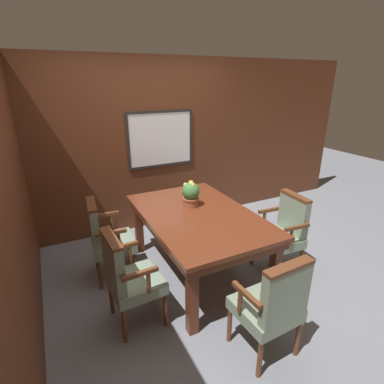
{
  "coord_description": "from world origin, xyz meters",
  "views": [
    {
      "loc": [
        -1.36,
        -2.53,
        2.14
      ],
      "look_at": [
        0.04,
        0.26,
        0.96
      ],
      "focal_mm": 28.0,
      "sensor_mm": 36.0,
      "label": 1
    }
  ],
  "objects": [
    {
      "name": "potted_plant",
      "position": [
        0.06,
        0.34,
        0.91
      ],
      "size": [
        0.2,
        0.2,
        0.3
      ],
      "color": "#9E5638",
      "rests_on": "dining_table"
    },
    {
      "name": "chair_left_far",
      "position": [
        -0.9,
        0.51,
        0.51
      ],
      "size": [
        0.48,
        0.54,
        0.93
      ],
      "rotation": [
        0.0,
        0.0,
        1.49
      ],
      "color": "brown",
      "rests_on": "ground_plane"
    },
    {
      "name": "ground_plane",
      "position": [
        0.0,
        0.0,
        0.0
      ],
      "size": [
        14.0,
        14.0,
        0.0
      ],
      "primitive_type": "plane",
      "color": "gray"
    },
    {
      "name": "chair_left_near",
      "position": [
        -0.88,
        -0.29,
        0.51
      ],
      "size": [
        0.47,
        0.53,
        0.93
      ],
      "rotation": [
        0.0,
        0.0,
        1.63
      ],
      "color": "brown",
      "rests_on": "ground_plane"
    },
    {
      "name": "chair_head_near",
      "position": [
        0.03,
        -1.14,
        0.51
      ],
      "size": [
        0.53,
        0.47,
        0.93
      ],
      "rotation": [
        0.0,
        0.0,
        3.19
      ],
      "color": "brown",
      "rests_on": "ground_plane"
    },
    {
      "name": "dining_table",
      "position": [
        0.04,
        0.11,
        0.67
      ],
      "size": [
        1.13,
        1.75,
        0.76
      ],
      "color": "maroon",
      "rests_on": "ground_plane"
    },
    {
      "name": "chair_right_near",
      "position": [
        0.96,
        -0.26,
        0.51
      ],
      "size": [
        0.48,
        0.53,
        0.93
      ],
      "rotation": [
        0.0,
        0.0,
        -1.64
      ],
      "color": "brown",
      "rests_on": "ground_plane"
    },
    {
      "name": "wall_back",
      "position": [
        0.0,
        1.57,
        1.23
      ],
      "size": [
        7.2,
        0.08,
        2.45
      ],
      "color": "#5B2D19",
      "rests_on": "ground_plane"
    },
    {
      "name": "wall_left",
      "position": [
        -1.66,
        0.0,
        1.23
      ],
      "size": [
        0.06,
        7.2,
        2.45
      ],
      "color": "#5B2D19",
      "rests_on": "ground_plane"
    }
  ]
}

